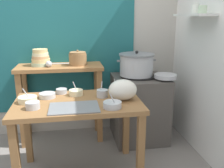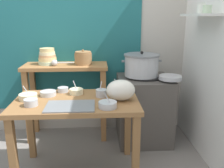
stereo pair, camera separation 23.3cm
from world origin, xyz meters
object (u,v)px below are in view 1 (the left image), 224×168
Objects in this scene: prep_bowl_2 at (76,92)px; prep_bowl_5 at (33,105)px; bowl_stack_enamel at (41,58)px; ladle at (50,64)px; back_shelf_table at (61,84)px; prep_table at (78,113)px; plastic_bag at (123,90)px; stove_block at (139,108)px; prep_bowl_0 at (117,90)px; prep_bowl_3 at (102,93)px; clay_pot at (78,59)px; wide_pan at (165,76)px; prep_bowl_4 at (112,104)px; prep_bowl_7 at (62,91)px; prep_bowl_1 at (47,95)px; prep_bowl_6 at (28,99)px; serving_tray at (74,108)px; steamer_pot at (136,64)px.

prep_bowl_5 is (-0.35, -0.30, 0.00)m from prep_bowl_2.
bowl_stack_enamel is 0.15m from ladle.
prep_table is at bearing -76.65° from back_shelf_table.
plastic_bag reaches higher than back_shelf_table.
prep_bowl_0 is (-0.35, -0.40, 0.36)m from stove_block.
clay_pot is at bearing 106.41° from prep_bowl_3.
bowl_stack_enamel reaches higher than wide_pan.
prep_bowl_4 is 1.44× the size of prep_bowl_7.
prep_bowl_2 is at bearing 158.53° from prep_bowl_3.
prep_bowl_0 is at bearing 28.36° from prep_table.
prep_bowl_3 is at bearing -7.14° from prep_bowl_1.
prep_bowl_7 reaches higher than prep_bowl_1.
plastic_bag is at bearing -117.80° from stove_block.
prep_bowl_0 is 0.20m from prep_bowl_3.
prep_bowl_1 is 0.92× the size of prep_bowl_6.
prep_bowl_0 is 1.02× the size of prep_bowl_2.
prep_bowl_5 reaches higher than prep_table.
back_shelf_table is at bearing -180.00° from clay_pot.
prep_table is at bearing -160.97° from prep_bowl_3.
serving_tray is 0.33m from prep_bowl_5.
clay_pot reaches higher than prep_bowl_0.
prep_bowl_0 reaches higher than prep_bowl_6.
prep_bowl_3 is (0.26, 0.25, 0.03)m from serving_tray.
ladle is (0.10, -0.10, -0.05)m from bowl_stack_enamel.
prep_bowl_4 is 0.62m from prep_bowl_7.
prep_bowl_3 is (0.61, -0.69, -0.23)m from bowl_stack_enamel.
prep_table is 0.32m from prep_bowl_7.
wide_pan is 1.46m from prep_bowl_6.
serving_tray is at bearing -132.23° from steamer_pot.
prep_table is 1.15× the size of back_shelf_table.
steamer_pot is at bearing 63.48° from prep_bowl_4.
clay_pot is 0.41m from bowl_stack_enamel.
stove_block is at bearing 26.21° from prep_bowl_6.
bowl_stack_enamel is 1.20m from prep_bowl_4.
bowl_stack_enamel is 1.46× the size of prep_bowl_1.
prep_bowl_5 is at bearing -68.33° from prep_bowl_6.
prep_table is at bearing -27.30° from prep_bowl_1.
plastic_bag is at bearing -14.27° from prep_bowl_1.
prep_bowl_2 is at bearing 93.89° from prep_table.
stove_block is 3.06× the size of ladle.
prep_bowl_7 is (0.21, 0.38, -0.01)m from prep_bowl_5.
prep_bowl_2 reaches higher than prep_bowl_7.
plastic_bag is (-0.34, -0.64, 0.43)m from stove_block.
ladle reaches higher than plastic_bag.
prep_bowl_6 is (-1.12, -0.59, -0.16)m from steamer_pot.
stove_block is at bearing 45.51° from serving_tray.
prep_bowl_0 reaches higher than wide_pan.
stove_block is 0.92m from clay_pot.
clay_pot is (0.03, 0.74, 0.36)m from prep_table.
prep_bowl_3 is at bearing 147.58° from plastic_bag.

